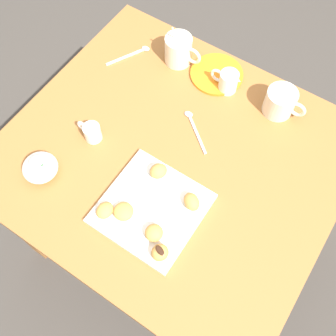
{
  "coord_description": "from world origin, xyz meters",
  "views": [
    {
      "loc": [
        0.31,
        -0.49,
        1.77
      ],
      "look_at": [
        0.02,
        -0.05,
        0.75
      ],
      "focal_mm": 42.97,
      "sensor_mm": 36.0,
      "label": 1
    }
  ],
  "objects_px": {
    "cream_pitcher_white": "(228,81)",
    "chocolate_sauce_pitcher": "(92,132)",
    "pastry_plate_square": "(152,208)",
    "saucer_orange_left": "(217,74)",
    "beignet_3": "(192,202)",
    "beignet_5": "(154,233)",
    "beignet_4": "(123,211)",
    "dining_table": "(172,174)",
    "coffee_mug_cream_left": "(179,49)",
    "beignet_2": "(160,253)",
    "coffee_mug_cream_right": "(281,101)",
    "ice_cream_bowl": "(40,167)",
    "beignet_1": "(158,171)",
    "beignet_0": "(105,210)"
  },
  "relations": [
    {
      "from": "saucer_orange_left",
      "to": "beignet_3",
      "type": "distance_m",
      "value": 0.48
    },
    {
      "from": "beignet_4",
      "to": "beignet_5",
      "type": "bearing_deg",
      "value": -2.75
    },
    {
      "from": "cream_pitcher_white",
      "to": "ice_cream_bowl",
      "type": "bearing_deg",
      "value": -117.77
    },
    {
      "from": "chocolate_sauce_pitcher",
      "to": "saucer_orange_left",
      "type": "relative_size",
      "value": 0.52
    },
    {
      "from": "chocolate_sauce_pitcher",
      "to": "beignet_4",
      "type": "xyz_separation_m",
      "value": [
        0.23,
        -0.15,
        -0.0
      ]
    },
    {
      "from": "coffee_mug_cream_left",
      "to": "cream_pitcher_white",
      "type": "height_order",
      "value": "coffee_mug_cream_left"
    },
    {
      "from": "dining_table",
      "to": "cream_pitcher_white",
      "type": "relative_size",
      "value": 9.34
    },
    {
      "from": "beignet_3",
      "to": "beignet_5",
      "type": "xyz_separation_m",
      "value": [
        -0.04,
        -0.13,
        -0.0
      ]
    },
    {
      "from": "dining_table",
      "to": "beignet_0",
      "type": "relative_size",
      "value": 18.9
    },
    {
      "from": "dining_table",
      "to": "pastry_plate_square",
      "type": "distance_m",
      "value": 0.23
    },
    {
      "from": "beignet_0",
      "to": "beignet_2",
      "type": "xyz_separation_m",
      "value": [
        0.19,
        -0.01,
        0.0
      ]
    },
    {
      "from": "cream_pitcher_white",
      "to": "coffee_mug_cream_right",
      "type": "bearing_deg",
      "value": 4.38
    },
    {
      "from": "dining_table",
      "to": "beignet_0",
      "type": "bearing_deg",
      "value": -100.79
    },
    {
      "from": "beignet_1",
      "to": "coffee_mug_cream_left",
      "type": "bearing_deg",
      "value": 115.31
    },
    {
      "from": "pastry_plate_square",
      "to": "saucer_orange_left",
      "type": "relative_size",
      "value": 1.52
    },
    {
      "from": "beignet_0",
      "to": "beignet_4",
      "type": "bearing_deg",
      "value": 30.4
    },
    {
      "from": "ice_cream_bowl",
      "to": "saucer_orange_left",
      "type": "distance_m",
      "value": 0.64
    },
    {
      "from": "dining_table",
      "to": "pastry_plate_square",
      "type": "bearing_deg",
      "value": -75.12
    },
    {
      "from": "dining_table",
      "to": "coffee_mug_cream_left",
      "type": "height_order",
      "value": "coffee_mug_cream_left"
    },
    {
      "from": "beignet_3",
      "to": "beignet_5",
      "type": "distance_m",
      "value": 0.13
    },
    {
      "from": "beignet_2",
      "to": "beignet_3",
      "type": "height_order",
      "value": "same"
    },
    {
      "from": "pastry_plate_square",
      "to": "saucer_orange_left",
      "type": "distance_m",
      "value": 0.52
    },
    {
      "from": "dining_table",
      "to": "beignet_5",
      "type": "relative_size",
      "value": 19.86
    },
    {
      "from": "ice_cream_bowl",
      "to": "beignet_5",
      "type": "bearing_deg",
      "value": 2.8
    },
    {
      "from": "coffee_mug_cream_right",
      "to": "beignet_5",
      "type": "distance_m",
      "value": 0.56
    },
    {
      "from": "cream_pitcher_white",
      "to": "saucer_orange_left",
      "type": "xyz_separation_m",
      "value": [
        -0.06,
        0.03,
        -0.03
      ]
    },
    {
      "from": "coffee_mug_cream_right",
      "to": "beignet_4",
      "type": "relative_size",
      "value": 2.38
    },
    {
      "from": "beignet_4",
      "to": "chocolate_sauce_pitcher",
      "type": "bearing_deg",
      "value": 146.45
    },
    {
      "from": "cream_pitcher_white",
      "to": "beignet_5",
      "type": "height_order",
      "value": "cream_pitcher_white"
    },
    {
      "from": "chocolate_sauce_pitcher",
      "to": "saucer_orange_left",
      "type": "height_order",
      "value": "chocolate_sauce_pitcher"
    },
    {
      "from": "chocolate_sauce_pitcher",
      "to": "beignet_3",
      "type": "bearing_deg",
      "value": -4.36
    },
    {
      "from": "cream_pitcher_white",
      "to": "beignet_0",
      "type": "relative_size",
      "value": 2.02
    },
    {
      "from": "beignet_0",
      "to": "beignet_1",
      "type": "bearing_deg",
      "value": 72.52
    },
    {
      "from": "saucer_orange_left",
      "to": "beignet_4",
      "type": "height_order",
      "value": "beignet_4"
    },
    {
      "from": "dining_table",
      "to": "beignet_1",
      "type": "bearing_deg",
      "value": -85.86
    },
    {
      "from": "beignet_2",
      "to": "coffee_mug_cream_right",
      "type": "bearing_deg",
      "value": 85.38
    },
    {
      "from": "dining_table",
      "to": "pastry_plate_square",
      "type": "height_order",
      "value": "pastry_plate_square"
    },
    {
      "from": "pastry_plate_square",
      "to": "coffee_mug_cream_left",
      "type": "height_order",
      "value": "coffee_mug_cream_left"
    },
    {
      "from": "dining_table",
      "to": "beignet_3",
      "type": "height_order",
      "value": "beignet_3"
    },
    {
      "from": "beignet_3",
      "to": "beignet_5",
      "type": "height_order",
      "value": "beignet_3"
    },
    {
      "from": "coffee_mug_cream_left",
      "to": "chocolate_sauce_pitcher",
      "type": "xyz_separation_m",
      "value": [
        -0.05,
        -0.4,
        -0.02
      ]
    },
    {
      "from": "dining_table",
      "to": "ice_cream_bowl",
      "type": "bearing_deg",
      "value": -137.8
    },
    {
      "from": "beignet_0",
      "to": "beignet_4",
      "type": "distance_m",
      "value": 0.05
    },
    {
      "from": "dining_table",
      "to": "beignet_2",
      "type": "height_order",
      "value": "beignet_2"
    },
    {
      "from": "chocolate_sauce_pitcher",
      "to": "beignet_3",
      "type": "distance_m",
      "value": 0.37
    },
    {
      "from": "coffee_mug_cream_left",
      "to": "beignet_2",
      "type": "bearing_deg",
      "value": -61.3
    },
    {
      "from": "cream_pitcher_white",
      "to": "chocolate_sauce_pitcher",
      "type": "bearing_deg",
      "value": -122.53
    },
    {
      "from": "coffee_mug_cream_right",
      "to": "beignet_4",
      "type": "height_order",
      "value": "coffee_mug_cream_right"
    },
    {
      "from": "cream_pitcher_white",
      "to": "beignet_4",
      "type": "bearing_deg",
      "value": -91.81
    },
    {
      "from": "saucer_orange_left",
      "to": "beignet_2",
      "type": "relative_size",
      "value": 3.8
    }
  ]
}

